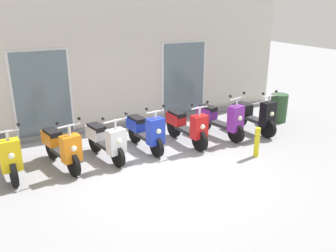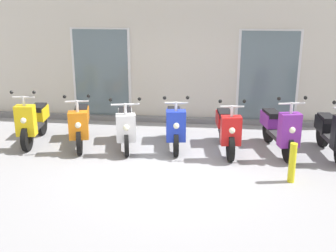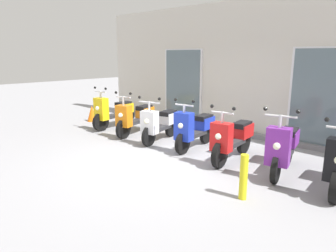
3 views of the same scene
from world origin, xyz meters
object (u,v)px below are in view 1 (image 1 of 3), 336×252
scooter_white (105,140)px  trash_bin (279,108)px  scooter_yellow (7,154)px  scooter_black (254,115)px  scooter_orange (61,146)px  scooter_red (187,126)px  curb_bollard (257,142)px  scooter_blue (145,131)px  scooter_purple (221,119)px

scooter_white → trash_bin: (5.41, 0.35, -0.06)m
scooter_yellow → trash_bin: scooter_yellow is taller
scooter_yellow → scooter_white: size_ratio=1.04×
scooter_black → scooter_orange: bearing=178.9°
scooter_yellow → scooter_red: scooter_yellow is taller
scooter_yellow → curb_bollard: 5.37m
scooter_red → scooter_blue: bearing=174.9°
scooter_yellow → scooter_white: (2.02, -0.07, -0.01)m
scooter_purple → curb_bollard: size_ratio=2.33×
scooter_yellow → curb_bollard: (5.17, -1.47, -0.13)m
scooter_red → curb_bollard: 1.76m
scooter_yellow → trash_bin: (7.43, 0.27, -0.07)m
scooter_purple → scooter_blue: bearing=178.2°
scooter_blue → scooter_purple: 2.11m
scooter_white → scooter_blue: size_ratio=0.98×
scooter_red → curb_bollard: size_ratio=2.34×
trash_bin → curb_bollard: size_ratio=1.19×
scooter_orange → scooter_purple: size_ratio=0.98×
trash_bin → scooter_orange: bearing=-177.1°
scooter_orange → scooter_black: size_ratio=1.00×
scooter_white → trash_bin: size_ratio=1.82×
scooter_white → scooter_yellow: bearing=178.0°
scooter_black → scooter_yellow: bearing=178.6°
scooter_black → curb_bollard: (-1.00, -1.32, -0.13)m
scooter_blue → scooter_red: 1.07m
scooter_red → scooter_white: bearing=-179.9°
scooter_yellow → scooter_red: size_ratio=0.95×
scooter_red → scooter_black: 2.07m
scooter_purple → scooter_black: scooter_purple is taller
curb_bollard → scooter_purple: bearing=90.9°
scooter_orange → curb_bollard: size_ratio=2.28×
scooter_purple → trash_bin: (2.28, 0.31, -0.09)m
scooter_yellow → trash_bin: 7.43m
scooter_blue → scooter_red: bearing=-5.1°
scooter_orange → scooter_white: 0.97m
scooter_purple → scooter_black: size_ratio=1.02×
scooter_white → scooter_purple: 3.13m
scooter_blue → scooter_white: bearing=-174.4°
scooter_blue → scooter_black: size_ratio=0.96×
scooter_orange → scooter_red: (3.05, -0.02, -0.01)m
scooter_red → trash_bin: (3.32, 0.34, -0.06)m
scooter_yellow → curb_bollard: scooter_yellow is taller
scooter_black → trash_bin: scooter_black is taller
scooter_red → curb_bollard: bearing=-52.7°
scooter_black → scooter_red: bearing=177.8°
scooter_orange → curb_bollard: scooter_orange is taller
scooter_orange → scooter_black: scooter_black is taller
scooter_orange → scooter_white: (0.97, -0.02, -0.01)m
curb_bollard → scooter_yellow: bearing=164.2°
scooter_orange → trash_bin: 6.38m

